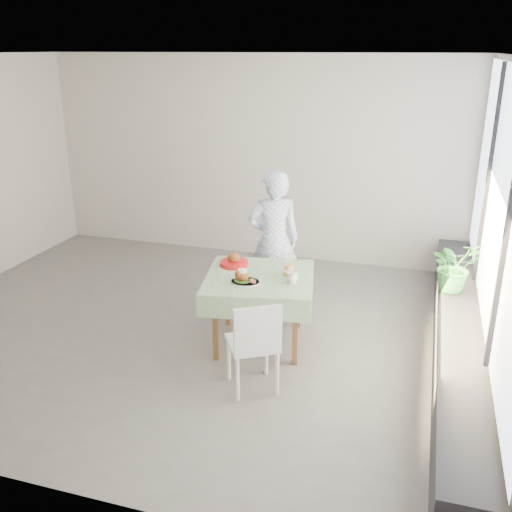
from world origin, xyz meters
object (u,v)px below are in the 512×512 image
(chair_far, at_px, (273,291))
(potted_plant, at_px, (454,266))
(cafe_table, at_px, (259,302))
(main_dish, at_px, (244,278))
(juice_cup_orange, at_px, (288,269))
(chair_near, at_px, (253,361))
(diner, at_px, (274,241))

(chair_far, height_order, potted_plant, potted_plant)
(cafe_table, bearing_deg, main_dish, -114.77)
(juice_cup_orange, bearing_deg, main_dish, -140.03)
(chair_far, distance_m, main_dish, 1.13)
(chair_near, xyz_separation_m, main_dish, (-0.28, 0.60, 0.52))
(cafe_table, relative_size, potted_plant, 2.25)
(cafe_table, bearing_deg, diner, 96.36)
(main_dish, relative_size, potted_plant, 0.53)
(juice_cup_orange, height_order, potted_plant, potted_plant)
(chair_far, bearing_deg, main_dish, -91.70)
(main_dish, bearing_deg, cafe_table, 65.23)
(cafe_table, distance_m, chair_far, 0.81)
(chair_far, relative_size, diner, 0.50)
(chair_near, distance_m, juice_cup_orange, 1.06)
(chair_near, relative_size, main_dish, 3.03)
(diner, height_order, potted_plant, diner)
(chair_near, relative_size, juice_cup_orange, 3.07)
(cafe_table, xyz_separation_m, chair_far, (-0.07, 0.78, -0.21))
(diner, xyz_separation_m, juice_cup_orange, (0.37, -0.79, -0.00))
(cafe_table, xyz_separation_m, potted_plant, (1.84, 0.79, 0.31))
(chair_far, height_order, juice_cup_orange, juice_cup_orange)
(cafe_table, height_order, potted_plant, potted_plant)
(chair_near, bearing_deg, chair_far, 98.94)
(cafe_table, distance_m, diner, 0.96)
(chair_far, relative_size, chair_near, 0.92)
(cafe_table, xyz_separation_m, diner, (-0.10, 0.89, 0.35))
(chair_far, bearing_deg, cafe_table, -85.17)
(diner, distance_m, potted_plant, 1.94)
(diner, distance_m, juice_cup_orange, 0.87)
(diner, relative_size, juice_cup_orange, 5.73)
(diner, bearing_deg, chair_near, 75.01)
(diner, xyz_separation_m, potted_plant, (1.94, -0.10, -0.04))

